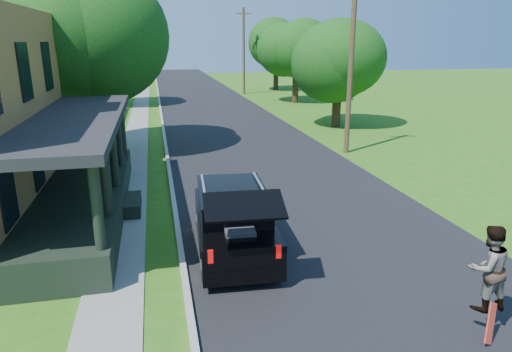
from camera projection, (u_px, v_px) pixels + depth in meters
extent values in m
plane|color=#2C6414|center=(373.00, 288.00, 10.07)|extent=(140.00, 140.00, 0.00)
cube|color=black|center=(229.00, 127.00, 28.78)|extent=(8.00, 120.00, 0.02)
cube|color=#9F9F9A|center=(163.00, 130.00, 27.93)|extent=(0.15, 120.00, 0.12)
cube|color=gray|center=(137.00, 131.00, 27.61)|extent=(1.30, 120.00, 0.03)
cube|color=black|center=(84.00, 202.00, 14.14)|extent=(2.40, 10.00, 0.90)
cube|color=black|center=(75.00, 120.00, 13.41)|extent=(2.60, 10.30, 0.25)
cube|color=#BDB6A8|center=(8.00, 85.00, 29.00)|extent=(8.00, 8.00, 5.00)
cube|color=#BDB6A8|center=(57.00, 70.00, 43.97)|extent=(8.00, 8.00, 5.00)
pyramid|color=black|center=(50.00, 19.00, 42.63)|extent=(12.78, 12.78, 2.20)
cube|color=black|center=(234.00, 228.00, 11.70)|extent=(2.06, 4.40, 0.83)
cube|color=black|center=(233.00, 201.00, 11.64)|extent=(1.82, 2.76, 0.54)
cube|color=black|center=(232.00, 190.00, 11.56)|extent=(1.86, 2.85, 0.08)
cube|color=black|center=(244.00, 206.00, 9.31)|extent=(1.71, 0.99, 0.37)
cube|color=#333237|center=(240.00, 238.00, 10.39)|extent=(0.72, 0.63, 0.44)
cube|color=white|center=(204.00, 189.00, 11.42)|extent=(0.20, 2.37, 0.06)
cube|color=white|center=(261.00, 186.00, 11.65)|extent=(0.20, 2.37, 0.06)
cube|color=#990505|center=(210.00, 257.00, 9.48)|extent=(0.12, 0.07, 0.29)
cube|color=#990505|center=(279.00, 252.00, 9.71)|extent=(0.12, 0.07, 0.29)
cylinder|color=black|center=(201.00, 220.00, 13.01)|extent=(0.27, 0.68, 0.67)
cylinder|color=black|center=(255.00, 217.00, 13.25)|extent=(0.27, 0.68, 0.67)
cylinder|color=black|center=(206.00, 267.00, 10.32)|extent=(0.27, 0.68, 0.67)
cylinder|color=black|center=(275.00, 261.00, 10.56)|extent=(0.27, 0.68, 0.67)
imported|color=black|center=(488.00, 268.00, 8.26)|extent=(0.81, 0.64, 1.65)
cube|color=#B0210F|center=(491.00, 323.00, 8.15)|extent=(0.43, 0.35, 0.72)
cylinder|color=black|center=(85.00, 122.00, 21.77)|extent=(0.71, 0.71, 3.00)
sphere|color=#27621A|center=(77.00, 46.00, 20.76)|extent=(7.13, 7.13, 6.03)
sphere|color=#27621A|center=(84.00, 14.00, 20.27)|extent=(6.18, 6.18, 5.23)
sphere|color=#27621A|center=(62.00, 30.00, 20.74)|extent=(6.34, 6.34, 5.36)
cylinder|color=black|center=(111.00, 87.00, 38.04)|extent=(0.73, 0.73, 3.00)
sphere|color=#27621A|center=(108.00, 46.00, 37.10)|extent=(7.07, 7.07, 5.34)
sphere|color=#27621A|center=(109.00, 31.00, 36.41)|extent=(6.13, 6.13, 4.63)
sphere|color=#27621A|center=(104.00, 39.00, 37.40)|extent=(6.29, 6.29, 4.75)
cylinder|color=black|center=(337.00, 106.00, 28.51)|extent=(0.65, 0.65, 2.62)
sphere|color=#27621A|center=(339.00, 57.00, 27.66)|extent=(6.04, 6.04, 5.05)
sphere|color=#27621A|center=(347.00, 37.00, 27.06)|extent=(5.23, 5.23, 4.38)
sphere|color=#27621A|center=(331.00, 47.00, 27.87)|extent=(5.37, 5.37, 4.49)
cylinder|color=black|center=(295.00, 85.00, 39.50)|extent=(0.55, 0.55, 3.12)
sphere|color=#27621A|center=(296.00, 46.00, 38.59)|extent=(5.06, 5.06, 4.86)
sphere|color=#27621A|center=(302.00, 33.00, 38.07)|extent=(4.39, 4.39, 4.22)
sphere|color=#27621A|center=(290.00, 40.00, 38.71)|extent=(4.50, 4.50, 4.32)
cylinder|color=black|center=(276.00, 76.00, 50.04)|extent=(0.69, 0.69, 2.97)
sphere|color=#27621A|center=(276.00, 46.00, 49.13)|extent=(6.60, 6.60, 5.14)
sphere|color=#27621A|center=(281.00, 35.00, 48.77)|extent=(5.72, 5.72, 4.46)
sphere|color=#27621A|center=(271.00, 40.00, 49.03)|extent=(5.87, 5.87, 4.57)
cylinder|color=#4E3424|center=(351.00, 64.00, 21.03)|extent=(0.27, 0.27, 8.39)
cylinder|color=#4E3424|center=(244.00, 52.00, 45.28)|extent=(0.32, 0.32, 8.31)
cube|color=#4E3424|center=(243.00, 13.00, 44.25)|extent=(1.47, 0.62, 0.11)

